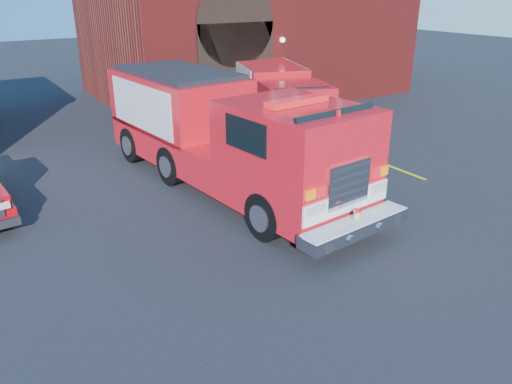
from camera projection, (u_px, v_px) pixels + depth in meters
ground at (230, 225)px, 12.15m from camera, size 100.00×100.00×0.00m
parking_stripe_near at (389, 166)px, 16.15m from camera, size 0.12×3.00×0.01m
parking_stripe_mid at (328, 143)px, 18.48m from camera, size 0.12×3.00×0.01m
parking_stripe_far at (282, 125)px, 20.82m from camera, size 0.12×3.00×0.01m
fire_station at (245, 9)px, 25.86m from camera, size 15.20×10.20×8.45m
fire_engine at (223, 133)px, 13.96m from camera, size 3.68×10.15×3.06m
secondary_truck at (275, 97)px, 19.70m from camera, size 4.61×7.91×2.45m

